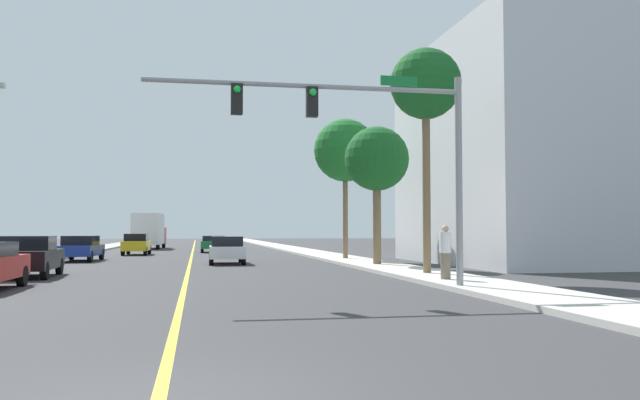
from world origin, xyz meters
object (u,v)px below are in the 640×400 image
object	(u,v)px
car_yellow	(137,244)
car_white	(227,250)
palm_near	(426,87)
palm_mid	(377,160)
palm_far	(345,151)
pedestrian	(445,252)
car_green	(213,243)
delivery_truck	(149,230)
car_black	(28,256)
traffic_signal_mast	(366,130)
car_blue	(81,248)

from	to	relation	value
car_yellow	car_white	bearing A→B (deg)	-66.38
palm_near	palm_mid	size ratio (longest dim) A/B	1.30
palm_far	pedestrian	bearing A→B (deg)	-91.50
palm_near	palm_far	xyz separation A→B (m)	(-0.09, 13.32, -0.84)
car_green	delivery_truck	size ratio (longest dim) A/B	0.46
palm_mid	car_yellow	xyz separation A→B (m)	(-12.63, 18.20, -4.32)
palm_mid	car_yellow	distance (m)	22.57
palm_far	car_black	size ratio (longest dim) A/B	1.90
traffic_signal_mast	delivery_truck	size ratio (longest dim) A/B	1.03
palm_mid	car_green	distance (m)	24.36
pedestrian	car_blue	bearing A→B (deg)	-65.84
traffic_signal_mast	car_black	bearing A→B (deg)	143.77
palm_mid	delivery_truck	size ratio (longest dim) A/B	0.75
car_black	palm_mid	bearing A→B (deg)	-165.76
palm_mid	car_white	distance (m)	9.19
car_blue	delivery_truck	world-z (taller)	delivery_truck
traffic_signal_mast	car_green	xyz separation A→B (m)	(-3.42, 35.06, -3.87)
traffic_signal_mast	palm_far	distance (m)	19.28
car_white	car_green	size ratio (longest dim) A/B	1.00
car_blue	pedestrian	bearing A→B (deg)	129.30
car_yellow	palm_near	bearing A→B (deg)	-61.80
car_green	car_white	bearing A→B (deg)	-88.38
car_black	car_green	bearing A→B (deg)	-107.33
car_green	traffic_signal_mast	bearing A→B (deg)	-83.57
palm_mid	car_blue	size ratio (longest dim) A/B	1.41
car_white	car_black	distance (m)	11.47
car_white	palm_near	bearing A→B (deg)	-56.60
palm_near	palm_far	bearing A→B (deg)	90.38
traffic_signal_mast	palm_far	xyz separation A→B (m)	(3.68, 18.84, 1.76)
palm_far	car_white	xyz separation A→B (m)	(-6.85, -2.37, -5.59)
car_blue	car_yellow	size ratio (longest dim) A/B	1.11
pedestrian	palm_far	bearing A→B (deg)	-104.84
palm_near	palm_far	world-z (taller)	palm_near
car_yellow	car_black	distance (m)	22.52
car_blue	delivery_truck	xyz separation A→B (m)	(1.99, 25.08, 1.00)
traffic_signal_mast	car_green	bearing A→B (deg)	95.57
car_blue	delivery_truck	size ratio (longest dim) A/B	0.53
car_blue	palm_near	bearing A→B (deg)	135.53
traffic_signal_mast	pedestrian	distance (m)	5.35
palm_near	palm_far	size ratio (longest dim) A/B	1.06
traffic_signal_mast	delivery_truck	xyz separation A→B (m)	(-9.19, 46.24, -2.82)
car_blue	palm_far	bearing A→B (deg)	172.95
traffic_signal_mast	palm_near	world-z (taller)	palm_near
car_yellow	car_green	distance (m)	7.23
pedestrian	car_yellow	bearing A→B (deg)	-79.86
car_black	traffic_signal_mast	bearing A→B (deg)	141.74
traffic_signal_mast	car_white	size ratio (longest dim) A/B	2.24
traffic_signal_mast	car_green	size ratio (longest dim) A/B	2.24
car_blue	pedestrian	distance (m)	23.72
pedestrian	car_black	bearing A→B (deg)	-35.01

